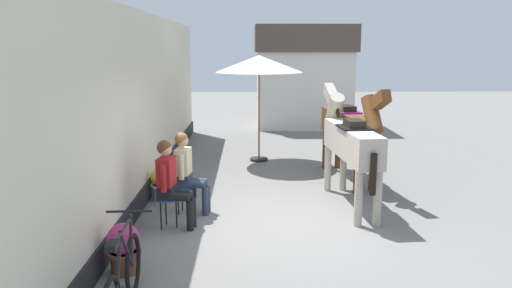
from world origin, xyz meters
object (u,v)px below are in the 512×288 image
satchel_bag (189,192)px  seated_visitor_near (171,180)px  saddled_horse_far (350,126)px  flower_planter_near (124,247)px  saddled_horse_near (350,141)px  seated_visitor_far (187,169)px  cafe_parasol (259,64)px  flower_planter_far (162,182)px  leaning_bicycle (123,283)px

satchel_bag → seated_visitor_near: bearing=84.4°
saddled_horse_far → flower_planter_near: (-3.67, -4.22, -0.82)m
satchel_bag → saddled_horse_near: bearing=168.6°
seated_visitor_near → satchel_bag: (0.07, 1.56, -0.68)m
seated_visitor_far → cafe_parasol: size_ratio=0.54×
flower_planter_near → flower_planter_far: (-0.04, 2.98, 0.00)m
flower_planter_near → flower_planter_far: size_ratio=1.00×
seated_visitor_near → flower_planter_far: size_ratio=2.17×
flower_planter_near → satchel_bag: 3.13m
seated_visitor_near → flower_planter_far: bearing=105.4°
cafe_parasol → satchel_bag: cafe_parasol is taller
saddled_horse_far → flower_planter_near: size_ratio=4.65×
seated_visitor_far → flower_planter_near: (-0.53, -2.22, -0.44)m
saddled_horse_near → flower_planter_near: saddled_horse_near is taller
flower_planter_near → flower_planter_far: 2.98m
leaning_bicycle → flower_planter_far: bearing=94.3°
flower_planter_near → cafe_parasol: (1.82, 6.07, 2.03)m
flower_planter_near → cafe_parasol: size_ratio=0.25×
seated_visitor_far → leaning_bicycle: (-0.27, -3.28, -0.38)m
seated_visitor_far → flower_planter_far: 1.05m
flower_planter_far → leaning_bicycle: leaning_bicycle is taller
seated_visitor_far → seated_visitor_near: bearing=-103.9°
flower_planter_far → flower_planter_near: bearing=-89.2°
cafe_parasol → saddled_horse_far: bearing=-45.2°
satchel_bag → leaning_bicycle: bearing=84.8°
saddled_horse_near → saddled_horse_far: (0.33, 1.56, 0.00)m
saddled_horse_near → flower_planter_far: size_ratio=4.68×
flower_planter_far → seated_visitor_far: bearing=-53.4°
seated_visitor_far → cafe_parasol: (1.29, 3.86, 1.59)m
leaning_bicycle → saddled_horse_near: bearing=50.4°
seated_visitor_far → saddled_horse_far: bearing=32.5°
seated_visitor_near → flower_planter_near: seated_visitor_near is taller
seated_visitor_near → cafe_parasol: size_ratio=0.54×
seated_visitor_near → saddled_horse_near: size_ratio=0.46×
seated_visitor_far → leaning_bicycle: size_ratio=0.79×
seated_visitor_far → cafe_parasol: cafe_parasol is taller
flower_planter_near → leaning_bicycle: 1.10m
saddled_horse_far → flower_planter_near: saddled_horse_far is taller
seated_visitor_far → leaning_bicycle: 3.31m
flower_planter_far → leaning_bicycle: bearing=-85.7°
leaning_bicycle → satchel_bag: leaning_bicycle is taller
seated_visitor_far → saddled_horse_near: 2.87m
satchel_bag → flower_planter_far: bearing=10.2°
saddled_horse_near → flower_planter_far: 3.49m
saddled_horse_near → cafe_parasol: 3.93m
seated_visitor_near → saddled_horse_far: (3.31, 2.69, 0.38)m
seated_visitor_far → saddled_horse_far: 3.74m
leaning_bicycle → satchel_bag: size_ratio=6.29×
seated_visitor_near → cafe_parasol: 5.03m
seated_visitor_far → satchel_bag: seated_visitor_far is taller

